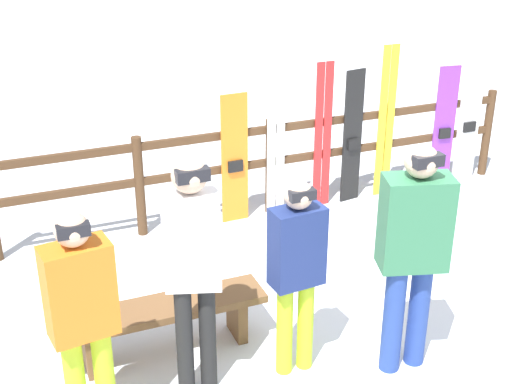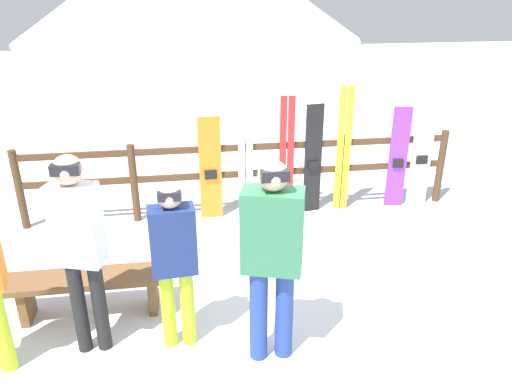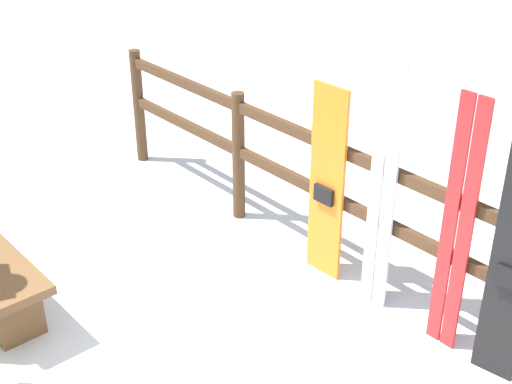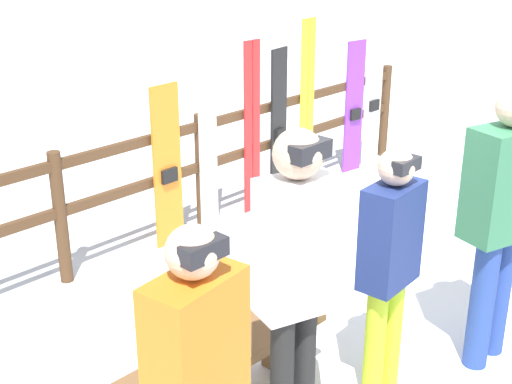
# 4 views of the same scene
# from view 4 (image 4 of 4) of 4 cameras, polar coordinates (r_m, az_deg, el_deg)

# --- Properties ---
(ground_plane) EXTENTS (40.00, 40.00, 0.00)m
(ground_plane) POSITION_cam_4_polar(r_m,az_deg,el_deg) (5.29, 12.05, -9.55)
(ground_plane) COLOR white
(fence) EXTENTS (5.79, 0.10, 1.06)m
(fence) POSITION_cam_4_polar(r_m,az_deg,el_deg) (6.31, -4.44, 2.54)
(fence) COLOR #4C331E
(fence) RESTS_ON ground
(bench) EXTENTS (1.57, 0.36, 0.43)m
(bench) POSITION_cam_4_polar(r_m,az_deg,el_deg) (4.08, -3.52, -13.94)
(bench) COLOR brown
(bench) RESTS_ON ground
(person_white) EXTENTS (0.42, 0.31, 1.80)m
(person_white) POSITION_cam_4_polar(r_m,az_deg,el_deg) (3.44, 3.18, -6.47)
(person_white) COLOR black
(person_white) RESTS_ON ground
(person_orange) EXTENTS (0.44, 0.28, 1.62)m
(person_orange) POSITION_cam_4_polar(r_m,az_deg,el_deg) (2.96, -4.72, -14.78)
(person_orange) COLOR #B7D826
(person_orange) RESTS_ON ground
(person_navy) EXTENTS (0.39, 0.23, 1.54)m
(person_navy) POSITION_cam_4_polar(r_m,az_deg,el_deg) (4.03, 10.63, -5.24)
(person_navy) COLOR #B7D826
(person_navy) RESTS_ON ground
(person_plaid_green) EXTENTS (0.53, 0.38, 1.78)m
(person_plaid_green) POSITION_cam_4_polar(r_m,az_deg,el_deg) (4.49, 19.09, -1.40)
(person_plaid_green) COLOR navy
(person_plaid_green) RESTS_ON ground
(snowboard_orange) EXTENTS (0.29, 0.06, 1.40)m
(snowboard_orange) POSITION_cam_4_polar(r_m,az_deg,el_deg) (5.99, -7.11, 1.96)
(snowboard_orange) COLOR orange
(snowboard_orange) RESTS_ON ground
(ski_pair_white) EXTENTS (0.19, 0.02, 1.70)m
(ski_pair_white) POSITION_cam_4_polar(r_m,az_deg,el_deg) (6.23, -3.88, 4.35)
(ski_pair_white) COLOR white
(ski_pair_white) RESTS_ON ground
(ski_pair_red) EXTENTS (0.20, 0.02, 1.63)m
(ski_pair_red) POSITION_cam_4_polar(r_m,az_deg,el_deg) (6.60, -0.33, 5.08)
(ski_pair_red) COLOR red
(ski_pair_red) RESTS_ON ground
(snowboard_black_stripe) EXTENTS (0.24, 0.08, 1.51)m
(snowboard_black_stripe) POSITION_cam_4_polar(r_m,az_deg,el_deg) (6.87, 1.82, 5.20)
(snowboard_black_stripe) COLOR black
(snowboard_black_stripe) RESTS_ON ground
(ski_pair_yellow) EXTENTS (0.19, 0.02, 1.74)m
(ski_pair_yellow) POSITION_cam_4_polar(r_m,az_deg,el_deg) (7.15, 4.09, 6.79)
(ski_pair_yellow) COLOR yellow
(ski_pair_yellow) RESTS_ON ground
(snowboard_purple) EXTENTS (0.26, 0.08, 1.43)m
(snowboard_purple) POSITION_cam_4_polar(r_m,az_deg,el_deg) (7.79, 7.85, 6.69)
(snowboard_purple) COLOR purple
(snowboard_purple) RESTS_ON ground
(snowboard_white) EXTENTS (0.29, 0.05, 1.51)m
(snowboard_white) POSITION_cam_4_polar(r_m,az_deg,el_deg) (8.05, 9.33, 7.38)
(snowboard_white) COLOR white
(snowboard_white) RESTS_ON ground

